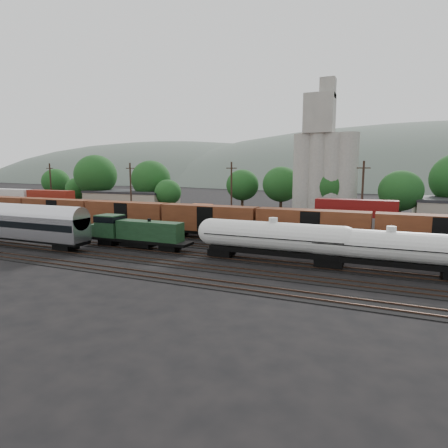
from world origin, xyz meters
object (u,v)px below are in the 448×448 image
at_px(green_locomotive, 133,231).
at_px(orange_locomotive, 224,219).
at_px(passenger_coach, 14,221).
at_px(tank_car_a, 273,238).
at_px(grain_silo, 324,166).

distance_m(green_locomotive, orange_locomotive, 16.51).
distance_m(passenger_coach, orange_locomotive, 30.64).
bearing_deg(green_locomotive, tank_car_a, 0.00).
xyz_separation_m(passenger_coach, orange_locomotive, (23.19, 20.00, -0.89)).
relative_size(tank_car_a, orange_locomotive, 1.04).
bearing_deg(passenger_coach, orange_locomotive, 40.77).
bearing_deg(passenger_coach, grain_silo, 52.92).
distance_m(tank_car_a, orange_locomotive, 19.56).
bearing_deg(passenger_coach, tank_car_a, 7.96).
relative_size(green_locomotive, grain_silo, 0.53).
relative_size(tank_car_a, passenger_coach, 0.75).
bearing_deg(green_locomotive, grain_silo, 65.75).
height_order(orange_locomotive, grain_silo, grain_silo).
xyz_separation_m(green_locomotive, passenger_coach, (-16.30, -5.00, 1.08)).
bearing_deg(green_locomotive, orange_locomotive, 65.32).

